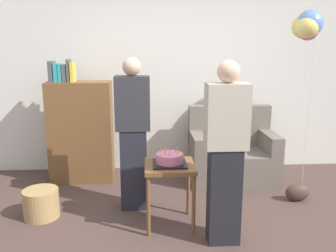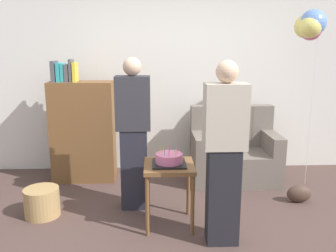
% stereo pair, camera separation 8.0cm
% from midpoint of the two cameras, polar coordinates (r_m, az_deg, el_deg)
% --- Properties ---
extents(ground_plane, '(8.00, 8.00, 0.00)m').
position_cam_midpoint_polar(ground_plane, '(3.48, 3.63, -17.42)').
color(ground_plane, '#4C3833').
extents(wall_back, '(6.00, 0.10, 2.70)m').
position_cam_midpoint_polar(wall_back, '(5.07, 1.47, 8.23)').
color(wall_back, silver).
rests_on(wall_back, ground_plane).
extents(couch, '(1.10, 0.70, 0.96)m').
position_cam_midpoint_polar(couch, '(4.82, 10.86, -4.48)').
color(couch, '#6B6056').
rests_on(couch, ground_plane).
extents(bookshelf, '(0.80, 0.36, 1.58)m').
position_cam_midpoint_polar(bookshelf, '(4.77, -12.94, -0.61)').
color(bookshelf, brown).
rests_on(bookshelf, ground_plane).
extents(side_table, '(0.48, 0.48, 0.63)m').
position_cam_midpoint_polar(side_table, '(3.49, 0.82, -7.62)').
color(side_table, brown).
rests_on(side_table, ground_plane).
extents(birthday_cake, '(0.32, 0.32, 0.17)m').
position_cam_midpoint_polar(birthday_cake, '(3.45, 0.83, -5.31)').
color(birthday_cake, black).
rests_on(birthday_cake, side_table).
extents(person_blowing_candles, '(0.36, 0.22, 1.63)m').
position_cam_midpoint_polar(person_blowing_candles, '(3.80, -4.90, -1.23)').
color(person_blowing_candles, '#23232D').
rests_on(person_blowing_candles, ground_plane).
extents(person_holding_cake, '(0.36, 0.22, 1.63)m').
position_cam_midpoint_polar(person_holding_cake, '(3.14, 9.65, -4.37)').
color(person_holding_cake, black).
rests_on(person_holding_cake, ground_plane).
extents(wicker_basket, '(0.36, 0.36, 0.30)m').
position_cam_midpoint_polar(wicker_basket, '(4.02, -18.85, -11.40)').
color(wicker_basket, '#A88451').
rests_on(wicker_basket, ground_plane).
extents(handbag, '(0.28, 0.14, 0.20)m').
position_cam_midpoint_polar(handbag, '(4.41, 20.60, -10.05)').
color(handbag, '#473328').
rests_on(handbag, ground_plane).
extents(balloon_bunch, '(0.34, 0.37, 2.15)m').
position_cam_midpoint_polar(balloon_bunch, '(4.66, 22.16, 14.52)').
color(balloon_bunch, silver).
rests_on(balloon_bunch, ground_plane).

